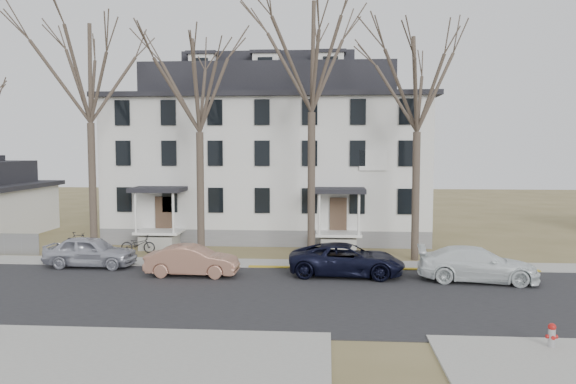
# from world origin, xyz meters

# --- Properties ---
(ground) EXTENTS (120.00, 120.00, 0.00)m
(ground) POSITION_xyz_m (0.00, 0.00, 0.00)
(ground) COLOR olive
(ground) RESTS_ON ground
(main_road) EXTENTS (120.00, 10.00, 0.04)m
(main_road) POSITION_xyz_m (0.00, 2.00, 0.00)
(main_road) COLOR #27272A
(main_road) RESTS_ON ground
(far_sidewalk) EXTENTS (120.00, 2.00, 0.08)m
(far_sidewalk) POSITION_xyz_m (0.00, 8.00, 0.00)
(far_sidewalk) COLOR #A09F97
(far_sidewalk) RESTS_ON ground
(yellow_curb) EXTENTS (14.00, 0.25, 0.06)m
(yellow_curb) POSITION_xyz_m (5.00, 7.10, 0.00)
(yellow_curb) COLOR gold
(yellow_curb) RESTS_ON ground
(boarding_house) EXTENTS (20.80, 12.36, 12.05)m
(boarding_house) POSITION_xyz_m (-2.00, 17.95, 5.38)
(boarding_house) COLOR slate
(boarding_house) RESTS_ON ground
(tree_far_left) EXTENTS (8.40, 8.40, 13.72)m
(tree_far_left) POSITION_xyz_m (-11.00, 9.80, 10.34)
(tree_far_left) COLOR #473B31
(tree_far_left) RESTS_ON ground
(tree_mid_left) EXTENTS (7.80, 7.80, 12.74)m
(tree_mid_left) POSITION_xyz_m (-5.00, 9.80, 9.60)
(tree_mid_left) COLOR #473B31
(tree_mid_left) RESTS_ON ground
(tree_center) EXTENTS (9.00, 9.00, 14.70)m
(tree_center) POSITION_xyz_m (1.00, 9.80, 11.08)
(tree_center) COLOR #473B31
(tree_center) RESTS_ON ground
(tree_mid_right) EXTENTS (7.80, 7.80, 12.74)m
(tree_mid_right) POSITION_xyz_m (6.50, 9.80, 9.60)
(tree_mid_right) COLOR #473B31
(tree_mid_right) RESTS_ON ground
(car_silver) EXTENTS (4.53, 1.93, 1.53)m
(car_silver) POSITION_xyz_m (-9.86, 6.71, 0.76)
(car_silver) COLOR #AFB1BE
(car_silver) RESTS_ON ground
(car_tan) EXTENTS (4.27, 1.56, 1.40)m
(car_tan) POSITION_xyz_m (-4.36, 5.17, 0.70)
(car_tan) COLOR #9A6853
(car_tan) RESTS_ON ground
(car_navy) EXTENTS (5.44, 2.79, 1.47)m
(car_navy) POSITION_xyz_m (2.77, 5.73, 0.74)
(car_navy) COLOR black
(car_navy) RESTS_ON ground
(car_white) EXTENTS (5.40, 2.73, 1.50)m
(car_white) POSITION_xyz_m (8.51, 5.03, 0.75)
(car_white) COLOR white
(car_white) RESTS_ON ground
(bicycle_left) EXTENTS (1.94, 0.79, 1.00)m
(bicycle_left) POSITION_xyz_m (-8.71, 10.34, 0.50)
(bicycle_left) COLOR black
(bicycle_left) RESTS_ON ground
(bicycle_right) EXTENTS (1.54, 0.46, 0.92)m
(bicycle_right) POSITION_xyz_m (-12.80, 11.72, 0.46)
(bicycle_right) COLOR black
(bicycle_right) RESTS_ON ground
(fire_hydrant) EXTENTS (0.33, 0.31, 0.79)m
(fire_hydrant) POSITION_xyz_m (8.52, -3.30, 0.40)
(fire_hydrant) COLOR #B7B7BA
(fire_hydrant) RESTS_ON ground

